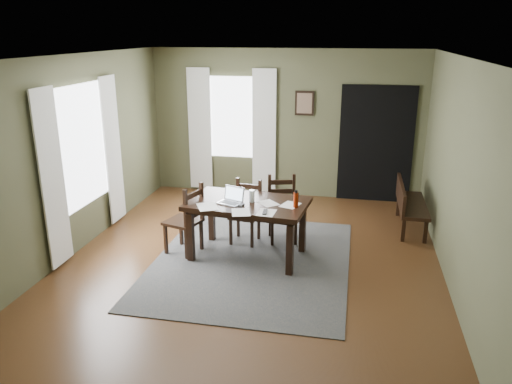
% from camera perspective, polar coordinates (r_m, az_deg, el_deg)
% --- Properties ---
extents(ground, '(5.00, 6.00, 0.01)m').
position_cam_1_polar(ground, '(6.85, -0.50, -7.99)').
color(ground, '#492C16').
extents(room_shell, '(5.02, 6.02, 2.71)m').
position_cam_1_polar(room_shell, '(6.27, -0.55, 7.03)').
color(room_shell, '#4B4D32').
rests_on(room_shell, ground).
extents(rug, '(2.60, 3.20, 0.01)m').
position_cam_1_polar(rug, '(6.84, -0.50, -7.90)').
color(rug, '#3D3D3D').
rests_on(rug, ground).
extents(dining_table, '(1.68, 1.12, 0.79)m').
position_cam_1_polar(dining_table, '(6.73, -0.96, -1.89)').
color(dining_table, black).
rests_on(dining_table, rug).
extents(chair_end, '(0.55, 0.55, 1.00)m').
position_cam_1_polar(chair_end, '(6.98, -7.99, -3.20)').
color(chair_end, black).
rests_on(chair_end, rug).
extents(chair_back_left, '(0.44, 0.45, 0.92)m').
position_cam_1_polar(chair_back_left, '(7.31, -1.15, -2.35)').
color(chair_back_left, black).
rests_on(chair_back_left, rug).
extents(chair_back_right, '(0.52, 0.52, 0.96)m').
position_cam_1_polar(chair_back_right, '(7.37, 3.04, -2.01)').
color(chair_back_right, black).
rests_on(chair_back_right, rug).
extents(bench, '(0.42, 1.29, 0.73)m').
position_cam_1_polar(bench, '(8.16, 16.99, -1.10)').
color(bench, black).
rests_on(bench, ground).
extents(laptop, '(0.37, 0.33, 0.21)m').
position_cam_1_polar(laptop, '(6.65, -2.79, -0.77)').
color(laptop, '#B7B7BC').
rests_on(laptop, dining_table).
extents(computer_mouse, '(0.07, 0.10, 0.03)m').
position_cam_1_polar(computer_mouse, '(6.51, -1.69, -1.52)').
color(computer_mouse, '#3F3F42').
rests_on(computer_mouse, dining_table).
extents(tv_remote, '(0.07, 0.19, 0.02)m').
position_cam_1_polar(tv_remote, '(6.29, 1.04, -2.30)').
color(tv_remote, black).
rests_on(tv_remote, dining_table).
extents(drinking_glass, '(0.08, 0.08, 0.16)m').
position_cam_1_polar(drinking_glass, '(6.66, -0.47, -0.46)').
color(drinking_glass, silver).
rests_on(drinking_glass, dining_table).
extents(water_bottle, '(0.08, 0.08, 0.23)m').
position_cam_1_polar(water_bottle, '(6.47, 4.58, -0.86)').
color(water_bottle, '#A72B0C').
rests_on(water_bottle, dining_table).
extents(paper_a, '(0.38, 0.41, 0.00)m').
position_cam_1_polar(paper_a, '(6.53, -5.54, -1.67)').
color(paper_a, white).
rests_on(paper_a, dining_table).
extents(paper_b, '(0.23, 0.30, 0.00)m').
position_cam_1_polar(paper_b, '(6.29, 1.19, -2.37)').
color(paper_b, white).
rests_on(paper_b, dining_table).
extents(paper_c, '(0.34, 0.34, 0.00)m').
position_cam_1_polar(paper_c, '(6.63, 1.40, -1.29)').
color(paper_c, white).
rests_on(paper_c, dining_table).
extents(paper_d, '(0.29, 0.33, 0.00)m').
position_cam_1_polar(paper_d, '(6.58, 3.92, -1.49)').
color(paper_d, white).
rests_on(paper_d, dining_table).
extents(paper_e, '(0.30, 0.35, 0.00)m').
position_cam_1_polar(paper_e, '(6.31, -1.74, -2.33)').
color(paper_e, white).
rests_on(paper_e, dining_table).
extents(window_left, '(0.01, 1.30, 1.70)m').
position_cam_1_polar(window_left, '(7.43, -19.27, 4.97)').
color(window_left, white).
rests_on(window_left, ground).
extents(window_back, '(1.00, 0.01, 1.50)m').
position_cam_1_polar(window_back, '(9.40, -2.79, 8.52)').
color(window_back, white).
rests_on(window_back, ground).
extents(curtain_left_near, '(0.03, 0.48, 2.30)m').
position_cam_1_polar(curtain_left_near, '(6.80, -22.25, 1.31)').
color(curtain_left_near, silver).
rests_on(curtain_left_near, ground).
extents(curtain_left_far, '(0.03, 0.48, 2.30)m').
position_cam_1_polar(curtain_left_far, '(8.16, -16.05, 4.59)').
color(curtain_left_far, silver).
rests_on(curtain_left_far, ground).
extents(curtain_back_left, '(0.44, 0.03, 2.30)m').
position_cam_1_polar(curtain_back_left, '(9.59, -6.43, 7.09)').
color(curtain_back_left, silver).
rests_on(curtain_back_left, ground).
extents(curtain_back_right, '(0.44, 0.03, 2.30)m').
position_cam_1_polar(curtain_back_right, '(9.29, 0.93, 6.85)').
color(curtain_back_right, silver).
rests_on(curtain_back_right, ground).
extents(framed_picture, '(0.34, 0.03, 0.44)m').
position_cam_1_polar(framed_picture, '(9.12, 5.56, 10.07)').
color(framed_picture, black).
rests_on(framed_picture, ground).
extents(doorway_back, '(1.30, 0.03, 2.10)m').
position_cam_1_polar(doorway_back, '(9.21, 13.53, 5.30)').
color(doorway_back, black).
rests_on(doorway_back, ground).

